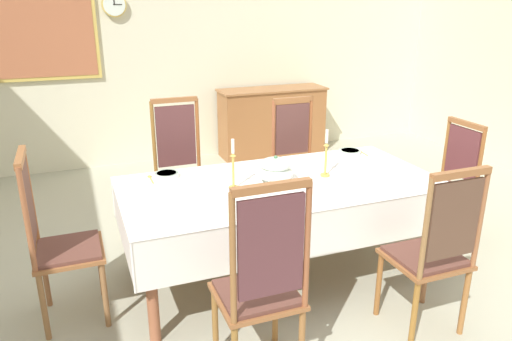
{
  "coord_description": "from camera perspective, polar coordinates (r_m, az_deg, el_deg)",
  "views": [
    {
      "loc": [
        -1.34,
        -3.01,
        1.99
      ],
      "look_at": [
        -0.17,
        0.04,
        0.85
      ],
      "focal_mm": 34.01,
      "sensor_mm": 36.0,
      "label": 1
    }
  ],
  "objects": [
    {
      "name": "chair_head_east",
      "position": [
        4.4,
        21.53,
        -1.17
      ],
      "size": [
        0.42,
        0.44,
        1.06
      ],
      "rotation": [
        0.0,
        0.0,
        1.57
      ],
      "color": "#965134",
      "rests_on": "ground"
    },
    {
      "name": "chair_north_b",
      "position": [
        4.62,
        4.85,
        1.47
      ],
      "size": [
        0.44,
        0.42,
        1.14
      ],
      "rotation": [
        0.0,
        0.0,
        3.14
      ],
      "color": "brown",
      "rests_on": "ground"
    },
    {
      "name": "framed_painting",
      "position": [
        6.16,
        -23.84,
        15.09
      ],
      "size": [
        1.18,
        0.05,
        1.17
      ],
      "color": "#D1B251"
    },
    {
      "name": "ground",
      "position": [
        3.86,
        2.66,
        -12.14
      ],
      "size": [
        7.29,
        6.32,
        0.04
      ],
      "primitive_type": "cube",
      "color": "#AFAF97"
    },
    {
      "name": "bowl_near_right",
      "position": [
        4.22,
        11.0,
        2.18
      ],
      "size": [
        0.18,
        0.18,
        0.04
      ],
      "color": "silver",
      "rests_on": "tablecloth"
    },
    {
      "name": "bowl_near_left",
      "position": [
        3.65,
        -10.46,
        -0.47
      ],
      "size": [
        0.18,
        0.18,
        0.04
      ],
      "color": "silver",
      "rests_on": "tablecloth"
    },
    {
      "name": "candlestick_west",
      "position": [
        3.34,
        -2.7,
        0.17
      ],
      "size": [
        0.07,
        0.07,
        0.36
      ],
      "color": "gold",
      "rests_on": "tablecloth"
    },
    {
      "name": "sideboard",
      "position": [
        6.58,
        1.89,
        5.76
      ],
      "size": [
        1.44,
        0.48,
        0.9
      ],
      "rotation": [
        0.0,
        0.0,
        3.14
      ],
      "color": "#925A31",
      "rests_on": "ground"
    },
    {
      "name": "chair_south_a",
      "position": [
        2.6,
        0.68,
        -13.05
      ],
      "size": [
        0.44,
        0.42,
        1.2
      ],
      "color": "brown",
      "rests_on": "ground"
    },
    {
      "name": "candlestick_east",
      "position": [
        3.62,
        8.22,
        1.5
      ],
      "size": [
        0.07,
        0.07,
        0.36
      ],
      "color": "gold",
      "rests_on": "tablecloth"
    },
    {
      "name": "chair_north_a",
      "position": [
        4.27,
        -8.86,
        0.13
      ],
      "size": [
        0.44,
        0.42,
        1.22
      ],
      "rotation": [
        0.0,
        0.0,
        3.14
      ],
      "color": "#9A6228",
      "rests_on": "ground"
    },
    {
      "name": "soup_tureen",
      "position": [
        3.46,
        2.3,
        0.08
      ],
      "size": [
        0.25,
        0.25,
        0.21
      ],
      "color": "silver",
      "rests_on": "tablecloth"
    },
    {
      "name": "chair_head_west",
      "position": [
        3.32,
        -22.5,
        -7.38
      ],
      "size": [
        0.42,
        0.44,
        1.16
      ],
      "rotation": [
        0.0,
        0.0,
        -1.57
      ],
      "color": "brown",
      "rests_on": "ground"
    },
    {
      "name": "spoon_secondary",
      "position": [
        4.31,
        12.21,
        2.23
      ],
      "size": [
        0.03,
        0.18,
        0.01
      ],
      "rotation": [
        0.0,
        0.0,
        -0.08
      ],
      "color": "gold",
      "rests_on": "tablecloth"
    },
    {
      "name": "tablecloth",
      "position": [
        3.54,
        2.92,
        -2.55
      ],
      "size": [
        2.28,
        1.11,
        0.33
      ],
      "color": "white",
      "rests_on": "dining_table"
    },
    {
      "name": "chair_south_b",
      "position": [
        3.15,
        20.2,
        -8.7
      ],
      "size": [
        0.44,
        0.42,
        1.12
      ],
      "color": "brown",
      "rests_on": "ground"
    },
    {
      "name": "spoon_primary",
      "position": [
        3.67,
        -12.36,
        -0.8
      ],
      "size": [
        0.03,
        0.18,
        0.01
      ],
      "rotation": [
        0.0,
        0.0,
        0.02
      ],
      "color": "gold",
      "rests_on": "tablecloth"
    },
    {
      "name": "back_wall",
      "position": [
        6.36,
        -9.18,
        16.58
      ],
      "size": [
        7.29,
        0.08,
        3.43
      ],
      "primitive_type": "cube",
      "color": "beige",
      "rests_on": "ground"
    },
    {
      "name": "mounted_clock",
      "position": [
        6.16,
        -16.36,
        18.22
      ],
      "size": [
        0.28,
        0.06,
        0.28
      ],
      "color": "#D1B251"
    },
    {
      "name": "dining_table",
      "position": [
        3.54,
        2.92,
        -2.53
      ],
      "size": [
        2.26,
        1.09,
        0.75
      ],
      "color": "#9B583A",
      "rests_on": "ground"
    }
  ]
}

